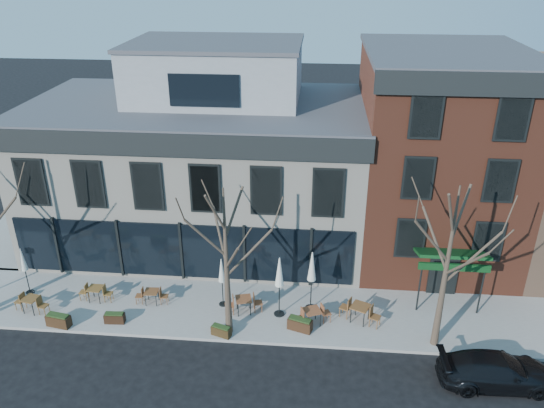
{
  "coord_description": "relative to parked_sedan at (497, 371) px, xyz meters",
  "views": [
    {
      "loc": [
        6.6,
        -22.61,
        15.57
      ],
      "look_at": [
        4.4,
        2.0,
        3.73
      ],
      "focal_mm": 35.0,
      "sensor_mm": 36.0,
      "label": 1
    }
  ],
  "objects": [
    {
      "name": "cafe_set_4",
      "position": [
        -7.3,
        2.88,
        -0.02
      ],
      "size": [
        1.83,
        1.13,
        0.95
      ],
      "color": "brown",
      "rests_on": "sidewalk_front"
    },
    {
      "name": "cafe_set_0",
      "position": [
        -20.48,
        2.66,
        -0.04
      ],
      "size": [
        1.78,
        0.82,
        0.91
      ],
      "color": "brown",
      "rests_on": "sidewalk_front"
    },
    {
      "name": "umbrella_0",
      "position": [
        -21.38,
        4.1,
        1.28
      ],
      "size": [
        0.41,
        0.41,
        2.54
      ],
      "color": "black",
      "rests_on": "sidewalk_front"
    },
    {
      "name": "planter_1",
      "position": [
        -16.31,
        2.21,
        -0.25
      ],
      "size": [
        0.93,
        0.41,
        0.51
      ],
      "color": "black",
      "rests_on": "sidewalk_front"
    },
    {
      "name": "cafe_set_3",
      "position": [
        -10.52,
        3.49,
        -0.02
      ],
      "size": [
        1.85,
        0.88,
        0.95
      ],
      "color": "brown",
      "rests_on": "sidewalk_front"
    },
    {
      "name": "red_brick_building",
      "position": [
        -0.99,
        10.93,
        4.98
      ],
      "size": [
        8.2,
        11.78,
        11.18
      ],
      "color": "brown",
      "rests_on": "ground"
    },
    {
      "name": "umbrella_4",
      "position": [
        -7.4,
        4.06,
        1.68
      ],
      "size": [
        0.5,
        0.5,
        3.1
      ],
      "color": "black",
      "rests_on": "sidewalk_front"
    },
    {
      "name": "corner_building",
      "position": [
        -13.91,
        11.01,
        4.07
      ],
      "size": [
        18.39,
        10.39,
        11.1
      ],
      "color": "beige",
      "rests_on": "ground"
    },
    {
      "name": "cafe_set_5",
      "position": [
        -5.14,
        3.3,
        0.02
      ],
      "size": [
        1.98,
        1.27,
        1.03
      ],
      "color": "brown",
      "rests_on": "sidewalk_front"
    },
    {
      "name": "cafe_set_1",
      "position": [
        -17.81,
        3.8,
        -0.06
      ],
      "size": [
        1.67,
        0.69,
        0.88
      ],
      "color": "brown",
      "rests_on": "sidewalk_front"
    },
    {
      "name": "parked_sedan",
      "position": [
        0.0,
        0.0,
        0.0
      ],
      "size": [
        4.61,
        2.04,
        1.32
      ],
      "primitive_type": "imported",
      "rotation": [
        0.0,
        0.0,
        1.61
      ],
      "color": "black",
      "rests_on": "ground"
    },
    {
      "name": "sidewalk_front",
      "position": [
        -10.74,
        3.8,
        -0.58
      ],
      "size": [
        33.5,
        4.7,
        0.15
      ],
      "primitive_type": "cube",
      "color": "gray",
      "rests_on": "ground"
    },
    {
      "name": "planter_2",
      "position": [
        -11.29,
        1.75,
        -0.26
      ],
      "size": [
        0.95,
        0.63,
        0.49
      ],
      "color": "#332411",
      "rests_on": "sidewalk_front"
    },
    {
      "name": "planter_3",
      "position": [
        -7.84,
        2.45,
        -0.21
      ],
      "size": [
        1.17,
        0.76,
        0.61
      ],
      "color": "#311D10",
      "rests_on": "sidewalk_front"
    },
    {
      "name": "planter_0",
      "position": [
        -18.75,
        1.75,
        -0.2
      ],
      "size": [
        1.15,
        0.62,
        0.61
      ],
      "color": "#332011",
      "rests_on": "sidewalk_front"
    },
    {
      "name": "cafe_set_2",
      "position": [
        -15.03,
        3.8,
        -0.08
      ],
      "size": [
        1.61,
        0.68,
        0.84
      ],
      "color": "brown",
      "rests_on": "sidewalk_front"
    },
    {
      "name": "tree_right",
      "position": [
        -1.97,
        2.04,
        3.36
      ],
      "size": [
        3.72,
        3.77,
        7.48
      ],
      "color": "#382B21",
      "rests_on": "sidewalk_front"
    },
    {
      "name": "ground",
      "position": [
        -13.99,
        5.95,
        -0.66
      ],
      "size": [
        120.0,
        120.0,
        0.0
      ],
      "primitive_type": "plane",
      "color": "black",
      "rests_on": "ground"
    },
    {
      "name": "sidewalk_side",
      "position": [
        -25.24,
        11.95,
        -0.58
      ],
      "size": [
        4.5,
        12.0,
        0.15
      ],
      "primitive_type": "cube",
      "color": "gray",
      "rests_on": "ground"
    },
    {
      "name": "tree_mid",
      "position": [
        -10.97,
        2.04,
        3.13
      ],
      "size": [
        3.5,
        3.55,
        7.04
      ],
      "color": "#382B21",
      "rests_on": "sidewalk_front"
    },
    {
      "name": "umbrella_2",
      "position": [
        -11.6,
        3.98,
        1.3
      ],
      "size": [
        0.41,
        0.41,
        2.57
      ],
      "color": "black",
      "rests_on": "sidewalk_front"
    },
    {
      "name": "umbrella_3",
      "position": [
        -8.85,
        3.46,
        1.69
      ],
      "size": [
        0.5,
        0.5,
        3.11
      ],
      "color": "black",
      "rests_on": "sidewalk_front"
    }
  ]
}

